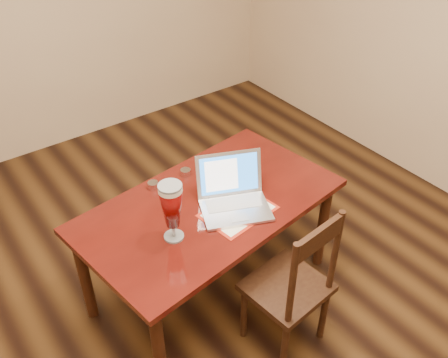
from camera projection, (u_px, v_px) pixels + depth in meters
ground at (213, 339)px, 2.82m from camera, size 5.00×5.00×0.00m
room_shell at (206, 35)px, 1.77m from camera, size 4.51×5.01×2.71m
dining_table at (209, 213)px, 2.75m from camera, size 1.53×1.00×1.00m
dining_chair at (292, 287)px, 2.56m from camera, size 0.43×0.41×0.92m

